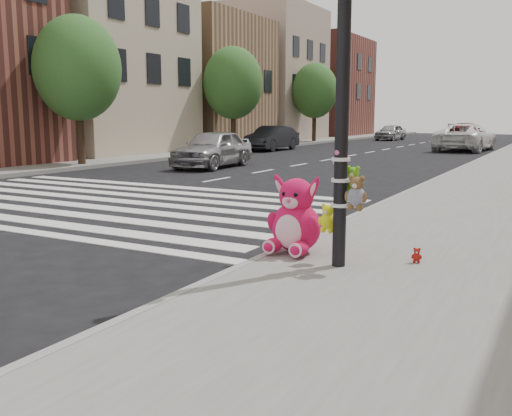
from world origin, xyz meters
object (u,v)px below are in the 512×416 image
Objects in this scene: signal_pole at (343,128)px; car_silver_far at (213,149)px; car_dark_far at (272,138)px; car_white_near at (465,137)px; red_teddy at (417,255)px; pink_bunny at (295,221)px.

signal_pole is 15.05m from car_silver_far.
car_dark_far is (-12.42, 22.05, -1.12)m from signal_pole.
car_white_near is at bearing 96.16° from signal_pole.
car_dark_far is at bearing 100.43° from car_silver_far.
signal_pole is at bearing -155.54° from red_teddy.
signal_pole reaches higher than pink_bunny.
red_teddy is (0.78, 0.59, -1.57)m from signal_pole.
signal_pole is 1.85m from red_teddy.
car_silver_far reaches higher than pink_bunny.
car_dark_far is at bearing 119.39° from signal_pole.
signal_pole is at bearing -24.23° from pink_bunny.
signal_pole is 27.10m from car_white_near.
car_dark_far is 10.69m from car_white_near.
pink_bunny is 26.66m from car_white_near.
pink_bunny is 0.25× the size of car_silver_far.
pink_bunny is at bearing 98.65° from car_white_near.
signal_pole reaches higher than car_white_near.
red_teddy is at bearing -52.13° from car_silver_far.
signal_pole is 25.33m from car_dark_far.
car_dark_far is (-13.20, 21.46, 0.45)m from red_teddy.
signal_pole is 0.96× the size of car_dark_far.
car_white_near is at bearing 94.95° from pink_bunny.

